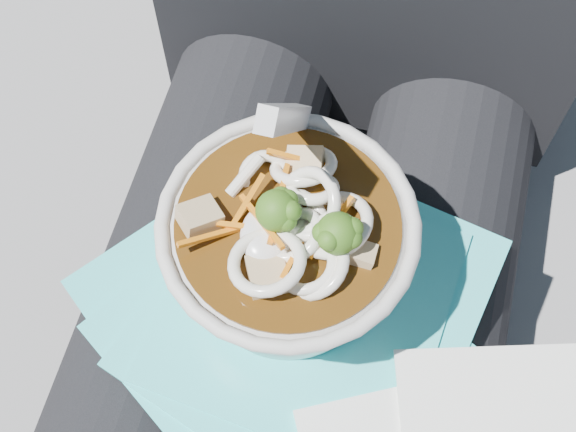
% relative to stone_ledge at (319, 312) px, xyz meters
% --- Properties ---
extents(stone_ledge, '(1.05, 0.61, 0.48)m').
position_rel_stone_ledge_xyz_m(stone_ledge, '(0.00, 0.00, 0.00)').
color(stone_ledge, slate).
rests_on(stone_ledge, ground).
extents(lap, '(0.32, 0.48, 0.14)m').
position_rel_stone_ledge_xyz_m(lap, '(0.00, -0.15, 0.31)').
color(lap, black).
rests_on(lap, stone_ledge).
extents(person_body, '(0.34, 0.94, 1.02)m').
position_rel_stone_ledge_xyz_m(person_body, '(0.00, -0.06, 0.33)').
color(person_body, black).
rests_on(person_body, ground).
extents(plastic_bag, '(0.30, 0.29, 0.01)m').
position_rel_stone_ledge_xyz_m(plastic_bag, '(0.01, -0.16, 0.39)').
color(plastic_bag, '#32CDD1').
rests_on(plastic_bag, lap).
extents(udon_bowl, '(0.16, 0.16, 0.20)m').
position_rel_stone_ledge_xyz_m(udon_bowl, '(-0.01, -0.12, 0.45)').
color(udon_bowl, silver).
rests_on(udon_bowl, plastic_bag).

